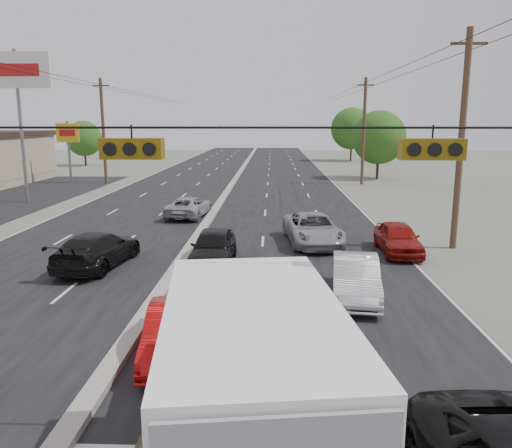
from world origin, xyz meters
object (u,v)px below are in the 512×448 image
object	(u,v)px
tree_right_mid	(379,137)
box_truck	(250,391)
pole_sign_far	(68,138)
oncoming_far	(189,207)
tree_left_far	(84,139)
queue_car_e	(398,238)
tree_right_far	(352,129)
red_sedan	(175,332)
utility_pole_right_b	(461,140)
queue_car_a	(213,247)
queue_car_b	(355,278)
utility_pole_left_c	(103,131)
utility_pole_right_c	(364,131)
oncoming_near	(97,250)
queue_car_c	(313,229)
pole_sign_billboard	(17,80)

from	to	relation	value
tree_right_mid	box_truck	bearing A→B (deg)	-103.90
pole_sign_far	oncoming_far	world-z (taller)	pole_sign_far
tree_left_far	box_truck	distance (m)	66.44
queue_car_e	tree_right_far	bearing A→B (deg)	83.82
tree_right_far	red_sedan	size ratio (longest dim) A/B	2.08
utility_pole_right_b	queue_car_a	bearing A→B (deg)	-164.18
queue_car_e	queue_car_a	bearing A→B (deg)	-165.80
pole_sign_far	queue_car_b	distance (m)	39.54
pole_sign_far	utility_pole_left_c	bearing A→B (deg)	0.00
utility_pole_right_c	pole_sign_far	xyz separation A→B (m)	(-28.50, -0.00, -0.70)
pole_sign_far	tree_right_mid	distance (m)	31.40
tree_right_mid	oncoming_near	bearing A→B (deg)	-118.53
box_truck	queue_car_a	distance (m)	13.37
box_truck	queue_car_b	distance (m)	9.73
tree_right_mid	queue_car_c	world-z (taller)	tree_right_mid
tree_right_far	oncoming_near	world-z (taller)	tree_right_far
box_truck	red_sedan	distance (m)	5.30
tree_right_far	pole_sign_far	bearing A→B (deg)	-136.85
pole_sign_far	red_sedan	world-z (taller)	pole_sign_far
box_truck	utility_pole_right_b	bearing A→B (deg)	53.88
pole_sign_billboard	tree_right_mid	distance (m)	34.35
queue_car_a	utility_pole_right_c	bearing A→B (deg)	68.80
utility_pole_right_c	tree_left_far	bearing A→B (deg)	149.90
pole_sign_far	oncoming_far	distance (m)	23.12
queue_car_a	queue_car_c	world-z (taller)	queue_car_a
oncoming_near	utility_pole_right_b	bearing A→B (deg)	-159.07
utility_pole_right_c	queue_car_a	distance (m)	30.57
queue_car_e	oncoming_near	distance (m)	13.19
tree_right_far	queue_car_c	distance (m)	55.50
tree_right_far	queue_car_b	distance (m)	62.99
box_truck	oncoming_far	size ratio (longest dim) A/B	1.50
pole_sign_billboard	box_truck	distance (m)	35.14
utility_pole_left_c	red_sedan	bearing A→B (deg)	-69.20
pole_sign_billboard	tree_right_far	distance (m)	52.05
queue_car_b	oncoming_far	size ratio (longest dim) A/B	0.92
pole_sign_billboard	oncoming_far	distance (m)	16.42
utility_pole_left_c	tree_left_far	xyz separation A→B (m)	(-9.50, 20.00, -1.39)
pole_sign_billboard	oncoming_far	world-z (taller)	pole_sign_billboard
oncoming_near	box_truck	bearing A→B (deg)	126.34
utility_pole_left_c	queue_car_c	size ratio (longest dim) A/B	1.90
pole_sign_billboard	red_sedan	size ratio (longest dim) A/B	2.81
tree_left_far	oncoming_far	size ratio (longest dim) A/B	1.31
utility_pole_right_c	queue_car_a	xyz separation A→B (m)	(-11.10, -28.15, -4.37)
tree_left_far	oncoming_far	world-z (taller)	tree_left_far
red_sedan	oncoming_near	distance (m)	9.17
pole_sign_far	tree_left_far	world-z (taller)	tree_left_far
tree_right_mid	queue_car_a	size ratio (longest dim) A/B	1.64
utility_pole_left_c	pole_sign_far	distance (m)	3.57
utility_pole_right_b	tree_right_mid	size ratio (longest dim) A/B	1.40
pole_sign_far	tree_left_far	xyz separation A→B (m)	(-6.00, 20.00, -0.69)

